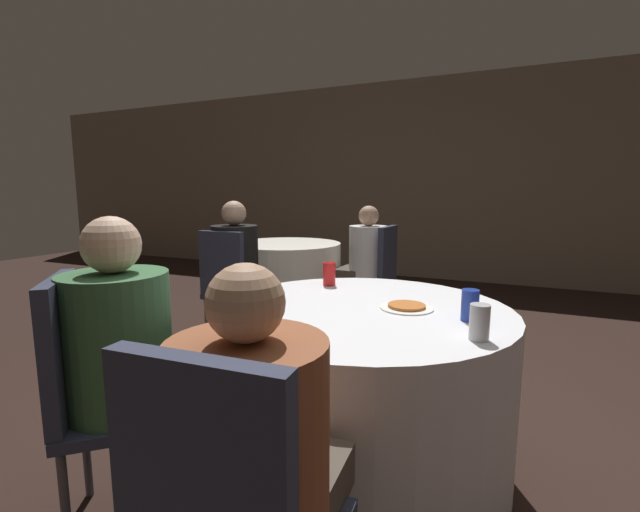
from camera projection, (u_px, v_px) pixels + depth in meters
ground_plane at (391, 468)px, 1.93m from camera, size 16.00×16.00×0.00m
wall_back at (480, 180)px, 5.77m from camera, size 16.00×0.06×2.80m
table_near at (360, 388)px, 1.89m from camera, size 1.28×1.28×0.74m
table_far at (286, 280)px, 4.22m from camera, size 1.07×1.07×0.74m
chair_near_southwest at (91, 383)px, 1.54m from camera, size 0.57×0.57×0.94m
chair_far_east at (378, 270)px, 3.76m from camera, size 0.43×0.42×0.94m
chair_far_south at (228, 280)px, 3.33m from camera, size 0.40×0.41×0.94m
person_white_shirt at (361, 267)px, 3.84m from camera, size 0.51×0.34×1.12m
person_green_jacket at (138, 366)px, 1.58m from camera, size 0.50×0.50×1.15m
person_black_shirt at (240, 271)px, 3.47m from camera, size 0.37×0.52×1.17m
person_floral_shirt at (264, 471)px, 1.04m from camera, size 0.37×0.52×1.09m
pizza_plate_near at (407, 307)px, 1.82m from camera, size 0.23×0.23×0.02m
soda_can_silver at (480, 322)px, 1.42m from camera, size 0.07×0.07×0.12m
soda_can_red at (329, 274)px, 2.26m from camera, size 0.07×0.07×0.12m
soda_can_blue at (470, 305)px, 1.64m from camera, size 0.07×0.07×0.12m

